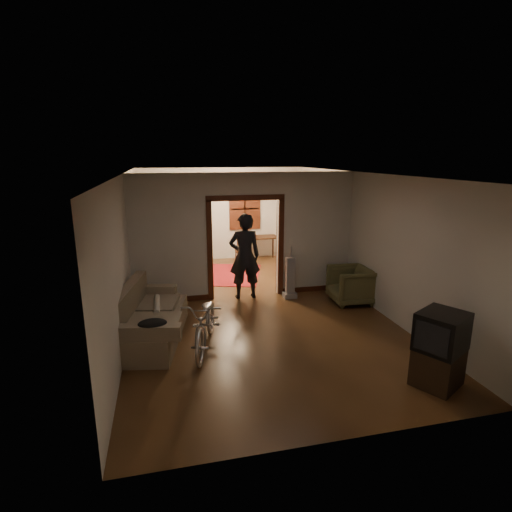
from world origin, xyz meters
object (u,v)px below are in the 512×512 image
object	(u,v)px
sofa	(151,313)
desk	(261,248)
person	(245,256)
bicycle	(206,322)
locker	(186,232)
armchair	(351,285)

from	to	relation	value
sofa	desk	xyz separation A→B (m)	(3.18, 4.88, -0.12)
person	bicycle	bearing A→B (deg)	64.24
sofa	locker	size ratio (longest dim) A/B	1.10
locker	desk	xyz separation A→B (m)	(2.26, -0.06, -0.60)
armchair	person	distance (m)	2.42
person	locker	world-z (taller)	person
locker	sofa	bearing A→B (deg)	-86.36
sofa	person	distance (m)	2.70
locker	desk	world-z (taller)	locker
sofa	bicycle	distance (m)	1.06
locker	desk	distance (m)	2.34
sofa	armchair	xyz separation A→B (m)	(4.21, 0.87, -0.08)
armchair	desk	world-z (taller)	armchair
locker	bicycle	bearing A→B (deg)	-76.07
bicycle	armchair	world-z (taller)	bicycle
bicycle	desk	xyz separation A→B (m)	(2.28, 5.44, -0.10)
armchair	locker	distance (m)	5.27
armchair	locker	world-z (taller)	locker
desk	bicycle	bearing A→B (deg)	-99.06
desk	locker	bearing A→B (deg)	-167.91
desk	person	bearing A→B (deg)	-96.44
bicycle	person	size ratio (longest dim) A/B	0.91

